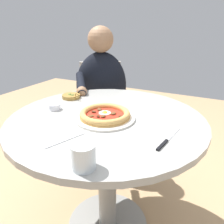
{
  "coord_description": "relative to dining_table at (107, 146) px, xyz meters",
  "views": [
    {
      "loc": [
        0.85,
        0.46,
        1.17
      ],
      "look_at": [
        0.02,
        0.04,
        0.79
      ],
      "focal_mm": 33.74,
      "sensor_mm": 36.0,
      "label": 1
    }
  ],
  "objects": [
    {
      "name": "water_glass",
      "position": [
        0.4,
        0.13,
        0.21
      ],
      "size": [
        0.08,
        0.08,
        0.08
      ],
      "color": "silver",
      "rests_on": "dining_table"
    },
    {
      "name": "cafe_chair_diner",
      "position": [
        -0.69,
        -0.42,
        -0.04
      ],
      "size": [
        0.55,
        0.55,
        0.88
      ],
      "color": "beige",
      "rests_on": "ground"
    },
    {
      "name": "steak_knife",
      "position": [
        0.12,
        0.33,
        0.18
      ],
      "size": [
        0.22,
        0.05,
        0.01
      ],
      "color": "silver",
      "rests_on": "dining_table"
    },
    {
      "name": "ramekin_capers",
      "position": [
        0.05,
        -0.29,
        0.19
      ],
      "size": [
        0.06,
        0.06,
        0.03
      ],
      "color": "white",
      "rests_on": "dining_table"
    },
    {
      "name": "dining_table",
      "position": [
        0.0,
        0.0,
        0.0
      ],
      "size": [
        0.96,
        0.96,
        0.75
      ],
      "color": "#999993",
      "rests_on": "ground"
    },
    {
      "name": "pizza_on_plate",
      "position": [
        0.03,
        0.01,
        0.19
      ],
      "size": [
        0.29,
        0.29,
        0.04
      ],
      "color": "white",
      "rests_on": "dining_table"
    },
    {
      "name": "olive_pan",
      "position": [
        -0.15,
        -0.33,
        0.19
      ],
      "size": [
        0.11,
        0.13,
        0.05
      ],
      "color": "olive",
      "rests_on": "dining_table"
    },
    {
      "name": "diner_person",
      "position": [
        -0.57,
        -0.35,
        -0.05
      ],
      "size": [
        0.59,
        0.45,
        1.17
      ],
      "color": "#282833",
      "rests_on": "ground"
    },
    {
      "name": "fork_utensil",
      "position": [
        0.29,
        -0.03,
        0.18
      ],
      "size": [
        0.17,
        0.07,
        0.0
      ],
      "color": "#BCBCC1",
      "rests_on": "dining_table"
    }
  ]
}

